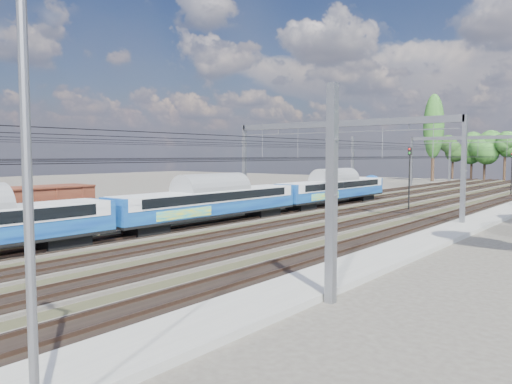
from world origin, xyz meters
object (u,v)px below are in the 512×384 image
Objects in this scene: signal_far at (512,168)px; worker at (462,186)px; emu_train at (208,196)px; signal_near at (409,171)px; lamp_post at (25,178)px.

worker is at bearing 136.84° from signal_far.
emu_train is at bearing 153.06° from worker.
signal_near reaches higher than worker.
signal_far reaches higher than emu_train.
worker is 78.31m from lamp_post.
signal_far is at bearing -139.62° from worker.
signal_near is at bearing 90.03° from lamp_post.
lamp_post is (14.02, -76.92, 4.39)m from worker.
signal_near is 45.60m from lamp_post.
signal_far is (3.71, 28.31, -0.28)m from signal_near.
signal_far is at bearing 82.38° from lamp_post.
signal_near is 28.56m from signal_far.
worker is at bearing 85.25° from emu_train.
worker is (4.39, 52.85, -1.50)m from emu_train.
lamp_post reaches higher than signal_far.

